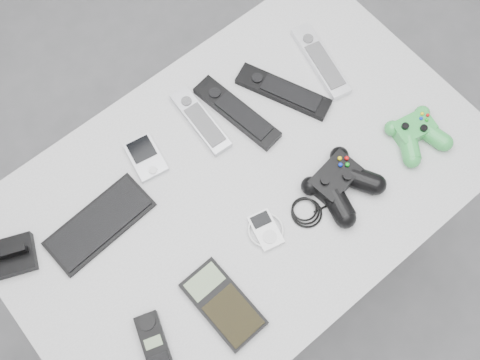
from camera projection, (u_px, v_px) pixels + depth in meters
floor at (235, 235)px, 2.09m from camera, size 3.50×3.50×0.00m
desk at (242, 194)px, 1.39m from camera, size 1.16×0.75×0.78m
pda_keyboard at (100, 224)px, 1.29m from camera, size 0.26×0.12×0.02m
dock_bracket at (10, 255)px, 1.24m from camera, size 0.12×0.12×0.05m
pda at (146, 157)px, 1.35m from camera, size 0.09×0.12×0.02m
remote_silver_a at (200, 120)px, 1.38m from camera, size 0.06×0.20×0.02m
remote_black_a at (237, 112)px, 1.39m from camera, size 0.09×0.25×0.02m
remote_black_b at (283, 91)px, 1.41m from camera, size 0.15×0.25×0.02m
remote_silver_b at (321, 61)px, 1.44m from camera, size 0.10×0.23×0.02m
cordless_handset at (157, 351)px, 1.18m from camera, size 0.10×0.17×0.03m
calculator at (223, 304)px, 1.22m from camera, size 0.10×0.19×0.02m
mp3_player at (266, 230)px, 1.28m from camera, size 0.10×0.11×0.02m
controller_black at (340, 182)px, 1.30m from camera, size 0.29×0.20×0.05m
controller_green at (417, 132)px, 1.36m from camera, size 0.16×0.17×0.05m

